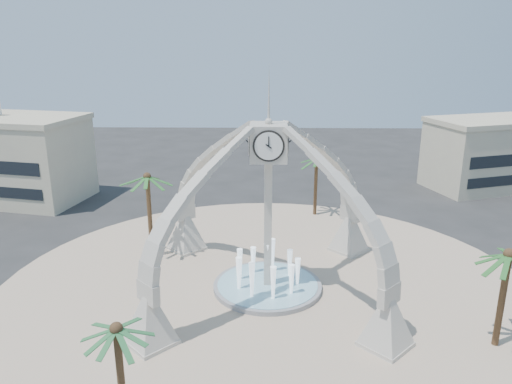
{
  "coord_description": "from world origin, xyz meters",
  "views": [
    {
      "loc": [
        -0.2,
        -33.21,
        17.74
      ],
      "look_at": [
        -0.89,
        2.0,
        6.9
      ],
      "focal_mm": 35.0,
      "sensor_mm": 36.0,
      "label": 1
    }
  ],
  "objects_px": {
    "clock_tower": "(268,206)",
    "palm_south": "(116,330)",
    "palm_west": "(147,178)",
    "fountain": "(267,285)",
    "palm_east": "(509,256)",
    "palm_north": "(317,160)"
  },
  "relations": [
    {
      "from": "palm_east",
      "to": "palm_north",
      "type": "distance_m",
      "value": 24.83
    },
    {
      "from": "clock_tower",
      "to": "palm_south",
      "type": "relative_size",
      "value": 2.84
    },
    {
      "from": "palm_east",
      "to": "palm_west",
      "type": "height_order",
      "value": "palm_west"
    },
    {
      "from": "palm_north",
      "to": "palm_south",
      "type": "height_order",
      "value": "palm_north"
    },
    {
      "from": "fountain",
      "to": "palm_south",
      "type": "height_order",
      "value": "palm_south"
    },
    {
      "from": "clock_tower",
      "to": "fountain",
      "type": "bearing_deg",
      "value": 90.0
    },
    {
      "from": "fountain",
      "to": "palm_west",
      "type": "relative_size",
      "value": 1.02
    },
    {
      "from": "palm_east",
      "to": "palm_north",
      "type": "height_order",
      "value": "palm_east"
    },
    {
      "from": "clock_tower",
      "to": "palm_south",
      "type": "height_order",
      "value": "clock_tower"
    },
    {
      "from": "palm_east",
      "to": "palm_north",
      "type": "xyz_separation_m",
      "value": [
        -8.73,
        23.24,
        0.05
      ]
    },
    {
      "from": "palm_west",
      "to": "fountain",
      "type": "bearing_deg",
      "value": -29.48
    },
    {
      "from": "fountain",
      "to": "palm_west",
      "type": "xyz_separation_m",
      "value": [
        -9.79,
        5.53,
        6.66
      ]
    },
    {
      "from": "palm_south",
      "to": "palm_north",
      "type": "bearing_deg",
      "value": 69.15
    },
    {
      "from": "fountain",
      "to": "palm_west",
      "type": "height_order",
      "value": "palm_west"
    },
    {
      "from": "palm_north",
      "to": "palm_east",
      "type": "bearing_deg",
      "value": -69.4
    },
    {
      "from": "clock_tower",
      "to": "palm_east",
      "type": "xyz_separation_m",
      "value": [
        13.75,
        -6.81,
        -0.59
      ]
    },
    {
      "from": "clock_tower",
      "to": "palm_east",
      "type": "relative_size",
      "value": 2.65
    },
    {
      "from": "fountain",
      "to": "palm_east",
      "type": "relative_size",
      "value": 1.18
    },
    {
      "from": "palm_east",
      "to": "palm_west",
      "type": "xyz_separation_m",
      "value": [
        -23.54,
        12.35,
        1.05
      ]
    },
    {
      "from": "clock_tower",
      "to": "palm_south",
      "type": "distance_m",
      "value": 15.8
    },
    {
      "from": "palm_east",
      "to": "palm_west",
      "type": "relative_size",
      "value": 0.86
    },
    {
      "from": "palm_east",
      "to": "palm_south",
      "type": "xyz_separation_m",
      "value": [
        -20.43,
        -7.47,
        -0.37
      ]
    }
  ]
}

